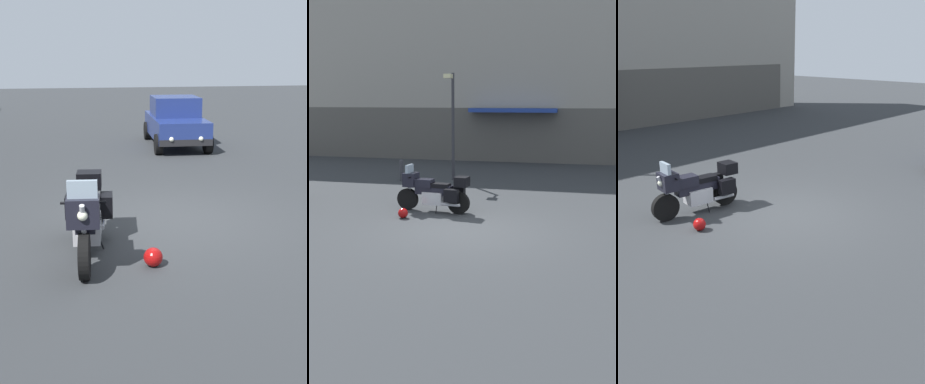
{
  "view_description": "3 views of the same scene",
  "coord_description": "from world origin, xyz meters",
  "views": [
    {
      "loc": [
        -8.27,
        1.91,
        2.92
      ],
      "look_at": [
        -0.37,
        0.41,
        0.65
      ],
      "focal_mm": 45.02,
      "sensor_mm": 36.0,
      "label": 1
    },
    {
      "loc": [
        2.41,
        -10.65,
        3.23
      ],
      "look_at": [
        -0.28,
        0.73,
        0.82
      ],
      "focal_mm": 42.01,
      "sensor_mm": 36.0,
      "label": 2
    },
    {
      "loc": [
        -6.6,
        -5.99,
        3.74
      ],
      "look_at": [
        -0.37,
        0.1,
        0.63
      ],
      "focal_mm": 37.67,
      "sensor_mm": 36.0,
      "label": 3
    }
  ],
  "objects": [
    {
      "name": "ground_plane",
      "position": [
        0.0,
        0.0,
        0.0
      ],
      "size": [
        80.0,
        80.0,
        0.0
      ],
      "primitive_type": "plane",
      "color": "#2D3033"
    },
    {
      "name": "motorcycle",
      "position": [
        -1.34,
        1.61,
        0.62
      ],
      "size": [
        2.26,
        0.85,
        1.36
      ],
      "rotation": [
        0.0,
        0.0,
        3.03
      ],
      "color": "black",
      "rests_on": "ground"
    },
    {
      "name": "helmet",
      "position": [
        -1.98,
        0.72,
        0.14
      ],
      "size": [
        0.28,
        0.28,
        0.28
      ],
      "primitive_type": "sphere",
      "color": "#990C0C",
      "rests_on": "ground"
    },
    {
      "name": "car_hatchback_near",
      "position": [
        7.54,
        -1.83,
        0.81
      ],
      "size": [
        3.95,
        1.98,
        1.64
      ],
      "rotation": [
        0.0,
        0.0,
        3.08
      ],
      "color": "navy",
      "rests_on": "ground"
    }
  ]
}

